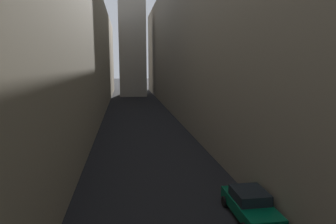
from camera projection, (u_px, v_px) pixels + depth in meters
name	position (u px, v px, depth m)	size (l,w,h in m)	color
ground_plane	(141.00, 125.00, 40.15)	(264.00, 264.00, 0.00)	black
building_block_left	(47.00, 53.00, 38.81)	(13.30, 108.00, 19.35)	gray
building_block_right	(222.00, 41.00, 41.96)	(12.61, 108.00, 22.75)	#756B5B
parked_car_right_far	(250.00, 204.00, 15.68)	(2.06, 4.28, 1.52)	#05472D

